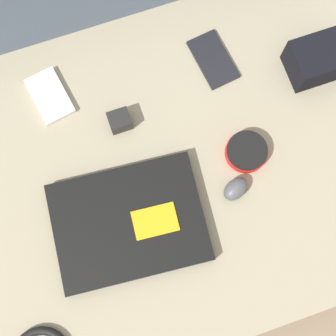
% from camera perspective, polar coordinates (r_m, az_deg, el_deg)
% --- Properties ---
extents(ground_plane, '(8.00, 8.00, 0.00)m').
position_cam_1_polar(ground_plane, '(1.10, 0.00, -1.36)').
color(ground_plane, '#7A6651').
extents(couch_seat, '(1.01, 0.75, 0.10)m').
position_cam_1_polar(couch_seat, '(1.05, 0.00, -0.83)').
color(couch_seat, gray).
rests_on(couch_seat, ground_plane).
extents(laptop, '(0.33, 0.26, 0.03)m').
position_cam_1_polar(laptop, '(0.97, -4.78, -6.65)').
color(laptop, black).
rests_on(laptop, couch_seat).
extents(computer_mouse, '(0.07, 0.06, 0.04)m').
position_cam_1_polar(computer_mouse, '(0.99, 8.25, -2.54)').
color(computer_mouse, '#4C4C51').
rests_on(computer_mouse, couch_seat).
extents(speaker_puck, '(0.09, 0.09, 0.03)m').
position_cam_1_polar(speaker_puck, '(1.01, 9.53, 1.98)').
color(speaker_puck, red).
rests_on(speaker_puck, couch_seat).
extents(phone_silver, '(0.09, 0.13, 0.01)m').
position_cam_1_polar(phone_silver, '(1.08, -14.19, 8.49)').
color(phone_silver, silver).
rests_on(phone_silver, couch_seat).
extents(phone_black, '(0.09, 0.14, 0.01)m').
position_cam_1_polar(phone_black, '(1.09, 5.51, 13.03)').
color(phone_black, black).
rests_on(phone_black, couch_seat).
extents(camera_pouch, '(0.13, 0.09, 0.08)m').
position_cam_1_polar(camera_pouch, '(1.10, 18.06, 12.55)').
color(camera_pouch, black).
rests_on(camera_pouch, couch_seat).
extents(charger_brick, '(0.05, 0.04, 0.04)m').
position_cam_1_polar(charger_brick, '(1.02, -5.90, 5.74)').
color(charger_brick, black).
rests_on(charger_brick, couch_seat).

